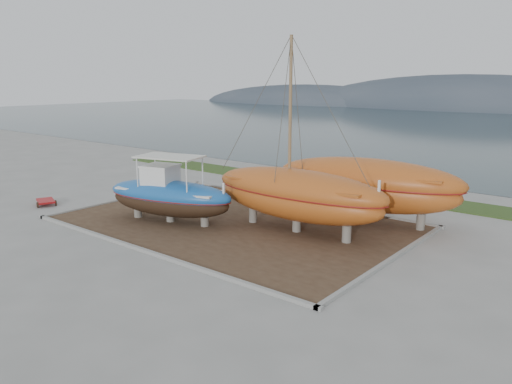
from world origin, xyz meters
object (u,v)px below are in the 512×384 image
Objects in this scene: blue_caique at (169,189)px; orange_bare_hull at (366,191)px; orange_sailboat at (298,137)px; red_trailer at (46,202)px; white_dinghy at (172,194)px.

orange_bare_hull is (8.30, 6.74, -0.12)m from blue_caique.
red_trailer is (-15.49, -5.12, -4.75)m from orange_sailboat.
white_dinghy is 7.88m from red_trailer.
orange_sailboat is 0.95× the size of orange_bare_hull.
orange_bare_hull is at bearing 24.32° from blue_caique.
red_trailer is (-9.05, -2.28, -1.72)m from blue_caique.
white_dinghy reaches higher than red_trailer.
white_dinghy is at bearing -169.54° from orange_bare_hull.
white_dinghy is (-3.16, 2.93, -1.26)m from blue_caique.
orange_sailboat reaches higher than red_trailer.
blue_caique is 7.66m from orange_sailboat.
orange_bare_hull is at bearing 21.08° from white_dinghy.
orange_sailboat reaches higher than white_dinghy.
orange_sailboat reaches higher than orange_bare_hull.
orange_sailboat is (9.60, -0.09, 4.30)m from white_dinghy.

